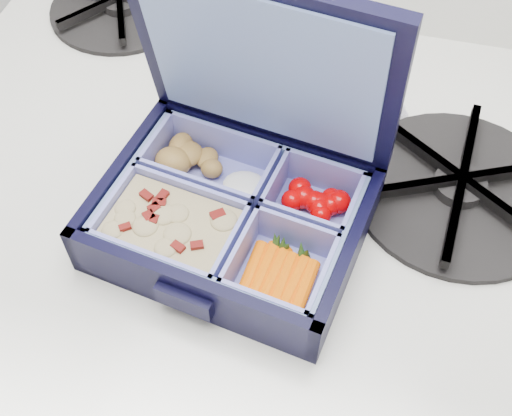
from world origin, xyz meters
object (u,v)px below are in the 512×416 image
(fork, at_px, (314,140))
(bento_box, at_px, (232,217))
(stove, at_px, (251,408))
(burner_grate, at_px, (460,184))

(fork, bearing_deg, bento_box, -60.09)
(stove, relative_size, fork, 5.76)
(stove, height_order, bento_box, bento_box)
(stove, height_order, burner_grate, burner_grate)
(bento_box, height_order, burner_grate, bento_box)
(stove, xyz_separation_m, fork, (0.04, 0.09, 0.50))
(burner_grate, bearing_deg, fork, 167.54)
(bento_box, bearing_deg, stove, 90.82)
(burner_grate, relative_size, fork, 1.06)
(bento_box, bearing_deg, fork, 78.00)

